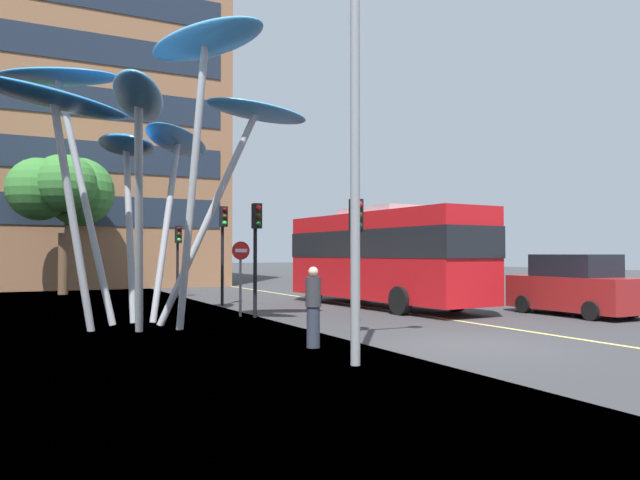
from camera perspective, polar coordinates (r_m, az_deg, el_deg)
ground at (r=13.74m, az=12.48°, el=-10.02°), size 120.00×240.00×0.10m
red_bus at (r=23.16m, az=5.85°, el=-1.20°), size 3.18×10.13×3.81m
leaf_sculpture at (r=17.90m, az=-16.91°, el=11.14°), size 9.37×8.98×8.21m
traffic_light_kerb_near at (r=14.71m, az=3.36°, el=0.30°), size 0.28×0.42×3.37m
traffic_light_kerb_far at (r=19.30m, az=-6.04°, el=0.48°), size 0.28×0.42×3.65m
traffic_light_island_mid at (r=23.98m, az=-9.14°, el=0.56°), size 0.28×0.42×3.90m
traffic_light_opposite at (r=28.85m, az=-13.27°, el=-0.50°), size 0.28×0.42×3.35m
car_parked_mid at (r=21.75m, az=22.97°, el=-4.09°), size 2.05×4.44×2.02m
street_lamp at (r=11.75m, az=4.86°, el=15.62°), size 1.72×0.44×8.71m
tree_pavement_near at (r=33.49m, az=-23.07°, el=4.53°), size 5.30×5.18×7.14m
pedestrian at (r=13.17m, az=-0.65°, el=-6.34°), size 0.34×0.34×1.76m
no_entry_sign at (r=19.87m, az=-7.51°, el=-2.47°), size 0.60×0.12×2.45m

